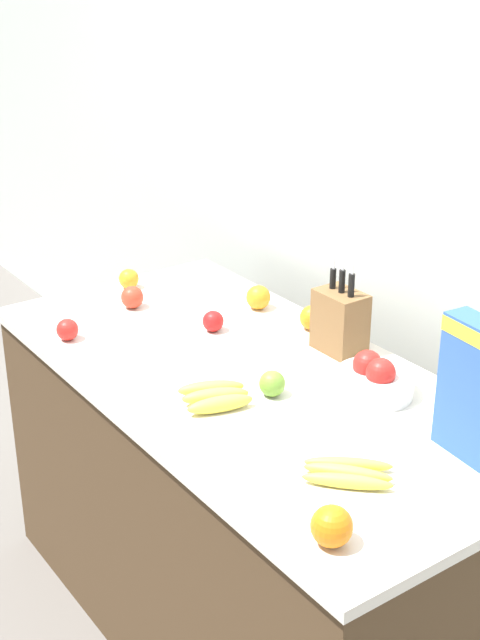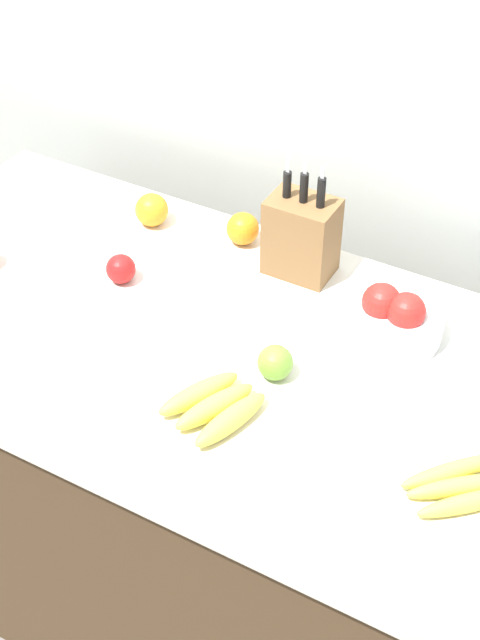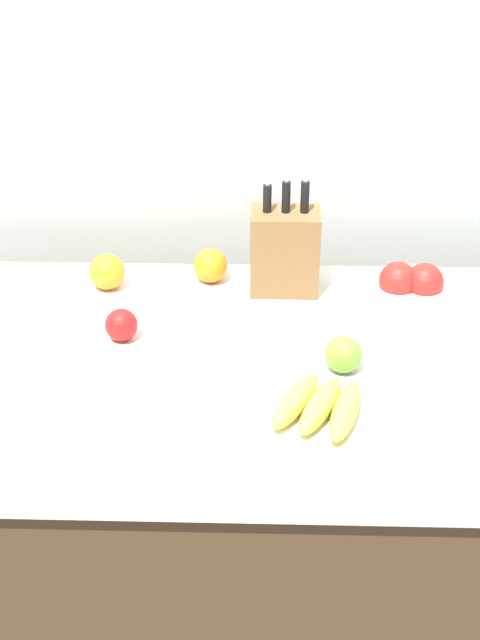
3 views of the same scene
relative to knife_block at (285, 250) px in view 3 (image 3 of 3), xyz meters
name	(u,v)px [view 3 (image 3 of 3)]	position (x,y,z in m)	size (l,w,h in m)	color
wall_back	(275,62)	(-0.02, 0.33, 0.32)	(9.00, 0.06, 2.60)	silver
counter	(269,535)	(-0.02, -0.30, -0.54)	(1.70, 0.82, 0.89)	#4C3823
knife_block	(285,250)	(0.00, 0.00, 0.00)	(0.15, 0.10, 0.28)	brown
fruit_bowl	(409,295)	(0.26, -0.10, -0.05)	(0.20, 0.20, 0.12)	silver
banana_bunch_left	(320,406)	(0.06, -0.47, -0.07)	(0.18, 0.21, 0.04)	yellow
apple_by_knife_block	(121,325)	(-0.32, -0.22, -0.06)	(0.07, 0.07, 0.07)	red
apple_rightmost	(344,355)	(0.11, -0.32, -0.06)	(0.07, 0.07, 0.07)	#6B9E33
orange_back_center	(107,272)	(-0.38, -0.01, -0.05)	(0.08, 0.08, 0.08)	orange
orange_near_bowl	(210,266)	(-0.16, 0.03, -0.06)	(0.08, 0.08, 0.08)	orange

